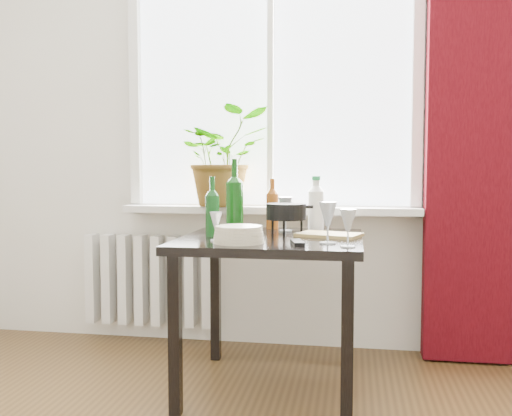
% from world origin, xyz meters
% --- Properties ---
extents(window, '(1.72, 0.08, 1.62)m').
position_xyz_m(window, '(0.00, 2.22, 1.60)').
color(window, white).
rests_on(window, ground).
extents(windowsill, '(1.72, 0.20, 0.04)m').
position_xyz_m(windowsill, '(0.00, 2.15, 0.82)').
color(windowsill, silver).
rests_on(windowsill, ground).
extents(curtain, '(0.50, 0.12, 2.56)m').
position_xyz_m(curtain, '(1.12, 2.12, 1.30)').
color(curtain, '#36040A').
rests_on(curtain, ground).
extents(radiator, '(0.80, 0.10, 0.55)m').
position_xyz_m(radiator, '(-0.75, 2.18, 0.38)').
color(radiator, silver).
rests_on(radiator, ground).
extents(table, '(0.85, 0.85, 0.74)m').
position_xyz_m(table, '(0.10, 1.55, 0.65)').
color(table, black).
rests_on(table, ground).
extents(potted_plant, '(0.67, 0.64, 0.57)m').
position_xyz_m(potted_plant, '(-0.27, 2.12, 1.13)').
color(potted_plant, '#1E661B').
rests_on(potted_plant, windowsill).
extents(wine_bottle_left, '(0.09, 0.09, 0.29)m').
position_xyz_m(wine_bottle_left, '(-0.18, 1.52, 0.88)').
color(wine_bottle_left, '#0B3A10').
rests_on(wine_bottle_left, table).
extents(wine_bottle_right, '(0.10, 0.10, 0.38)m').
position_xyz_m(wine_bottle_right, '(-0.11, 1.70, 0.93)').
color(wine_bottle_right, '#0B3A0B').
rests_on(wine_bottle_right, table).
extents(bottle_amber, '(0.09, 0.09, 0.28)m').
position_xyz_m(bottle_amber, '(0.05, 1.91, 0.88)').
color(bottle_amber, '#6C320C').
rests_on(bottle_amber, table).
extents(cleaning_bottle, '(0.08, 0.08, 0.29)m').
position_xyz_m(cleaning_bottle, '(0.29, 1.87, 0.88)').
color(cleaning_bottle, white).
rests_on(cleaning_bottle, table).
extents(wineglass_front_right, '(0.10, 0.10, 0.19)m').
position_xyz_m(wineglass_front_right, '(0.37, 1.34, 0.83)').
color(wineglass_front_right, silver).
rests_on(wineglass_front_right, table).
extents(wineglass_far_right, '(0.09, 0.09, 0.16)m').
position_xyz_m(wineglass_far_right, '(0.46, 1.24, 0.82)').
color(wineglass_far_right, silver).
rests_on(wineglass_far_right, table).
extents(wineglass_back_center, '(0.10, 0.10, 0.18)m').
position_xyz_m(wineglass_back_center, '(0.14, 1.80, 0.83)').
color(wineglass_back_center, silver).
rests_on(wineglass_back_center, table).
extents(wineglass_back_left, '(0.08, 0.08, 0.17)m').
position_xyz_m(wineglass_back_left, '(-0.13, 1.78, 0.82)').
color(wineglass_back_left, silver).
rests_on(wineglass_back_left, table).
extents(wineglass_front_left, '(0.07, 0.07, 0.13)m').
position_xyz_m(wineglass_front_left, '(-0.12, 1.35, 0.81)').
color(wineglass_front_left, silver).
rests_on(wineglass_front_left, table).
extents(plate_stack, '(0.24, 0.24, 0.07)m').
position_xyz_m(plate_stack, '(-0.01, 1.30, 0.78)').
color(plate_stack, beige).
rests_on(plate_stack, table).
extents(fondue_pot, '(0.25, 0.23, 0.15)m').
position_xyz_m(fondue_pot, '(0.16, 1.65, 0.82)').
color(fondue_pot, black).
rests_on(fondue_pot, table).
extents(tv_remote, '(0.08, 0.16, 0.02)m').
position_xyz_m(tv_remote, '(0.25, 1.30, 0.75)').
color(tv_remote, black).
rests_on(tv_remote, table).
extents(cutting_board, '(0.34, 0.27, 0.02)m').
position_xyz_m(cutting_board, '(0.37, 1.61, 0.75)').
color(cutting_board, '#A48B4A').
rests_on(cutting_board, table).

